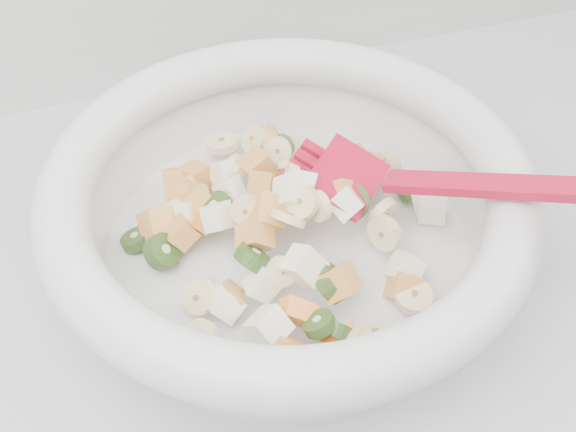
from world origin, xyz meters
name	(u,v)px	position (x,y,z in m)	size (l,w,h in m)	color
mixing_bowl	(288,208)	(-0.07, 1.47, 0.95)	(0.39, 0.36, 0.14)	silver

